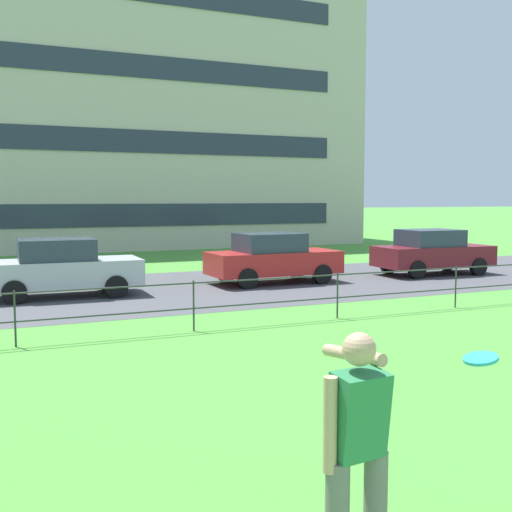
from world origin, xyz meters
name	(u,v)px	position (x,y,z in m)	size (l,w,h in m)	color
street_strip	(68,295)	(0.00, 19.07, 0.00)	(80.00, 7.94, 0.01)	#4C4C51
park_fence	(109,303)	(0.00, 13.39, 0.66)	(29.49, 0.04, 1.00)	#333833
person_thrower	(356,452)	(0.01, 5.16, 0.94)	(0.51, 0.80, 1.74)	slate
frisbee	(481,359)	(1.37, 5.48, 1.35)	(0.27, 0.27, 0.08)	#2DB2C6
car_silver_right	(61,268)	(-0.17, 18.92, 0.78)	(4.04, 1.89, 1.54)	#B7BABF
car_red_center	(273,258)	(6.07, 19.06, 0.78)	(4.02, 1.86, 1.54)	red
car_maroon_far_right	(432,252)	(11.98, 18.83, 0.78)	(4.06, 1.93, 1.54)	maroon
apartment_building_background	(67,110)	(2.58, 37.52, 7.32)	(31.34, 10.92, 14.63)	beige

